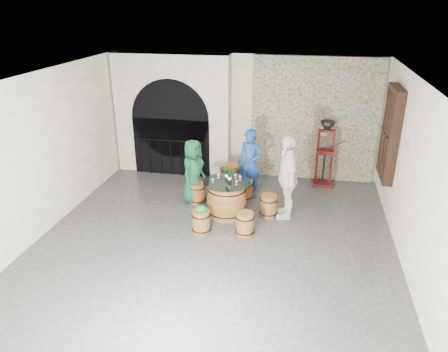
% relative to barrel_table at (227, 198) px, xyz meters
% --- Properties ---
extents(ground, '(8.00, 8.00, 0.00)m').
position_rel_barrel_table_xyz_m(ground, '(-0.02, -1.43, -0.40)').
color(ground, '#2B2B2E').
rests_on(ground, ground).
extents(wall_back, '(8.00, 0.00, 8.00)m').
position_rel_barrel_table_xyz_m(wall_back, '(-0.02, 2.57, 1.20)').
color(wall_back, silver).
rests_on(wall_back, ground).
extents(wall_front, '(8.00, 0.00, 8.00)m').
position_rel_barrel_table_xyz_m(wall_front, '(-0.02, -5.43, 1.20)').
color(wall_front, silver).
rests_on(wall_front, ground).
extents(wall_left, '(0.00, 8.00, 8.00)m').
position_rel_barrel_table_xyz_m(wall_left, '(-3.52, -1.43, 1.20)').
color(wall_left, silver).
rests_on(wall_left, ground).
extents(wall_right, '(0.00, 8.00, 8.00)m').
position_rel_barrel_table_xyz_m(wall_right, '(3.48, -1.43, 1.20)').
color(wall_right, silver).
rests_on(wall_right, ground).
extents(ceiling, '(8.00, 8.00, 0.00)m').
position_rel_barrel_table_xyz_m(ceiling, '(-0.02, -1.43, 2.80)').
color(ceiling, beige).
rests_on(ceiling, wall_back).
extents(stone_facing_panel, '(3.20, 0.12, 3.18)m').
position_rel_barrel_table_xyz_m(stone_facing_panel, '(1.78, 2.51, 1.20)').
color(stone_facing_panel, tan).
rests_on(stone_facing_panel, ground).
extents(arched_opening, '(3.10, 0.60, 3.19)m').
position_rel_barrel_table_xyz_m(arched_opening, '(-1.92, 2.30, 1.18)').
color(arched_opening, silver).
rests_on(arched_opening, ground).
extents(shuttered_window, '(0.23, 1.10, 2.00)m').
position_rel_barrel_table_xyz_m(shuttered_window, '(3.36, 0.97, 1.40)').
color(shuttered_window, black).
rests_on(shuttered_window, wall_right).
extents(barrel_table, '(1.05, 1.05, 0.81)m').
position_rel_barrel_table_xyz_m(barrel_table, '(0.00, 0.00, 0.00)').
color(barrel_table, brown).
rests_on(barrel_table, ground).
extents(barrel_stool_left, '(0.39, 0.39, 0.49)m').
position_rel_barrel_table_xyz_m(barrel_stool_left, '(-0.80, 0.47, -0.16)').
color(barrel_stool_left, brown).
rests_on(barrel_stool_left, ground).
extents(barrel_stool_far, '(0.39, 0.39, 0.49)m').
position_rel_barrel_table_xyz_m(barrel_stool_far, '(0.28, 0.88, -0.16)').
color(barrel_stool_far, brown).
rests_on(barrel_stool_far, ground).
extents(barrel_stool_right, '(0.39, 0.39, 0.49)m').
position_rel_barrel_table_xyz_m(barrel_stool_right, '(0.92, 0.14, -0.16)').
color(barrel_stool_right, brown).
rests_on(barrel_stool_right, ground).
extents(barrel_stool_near_right, '(0.39, 0.39, 0.49)m').
position_rel_barrel_table_xyz_m(barrel_stool_near_right, '(0.52, -0.77, -0.16)').
color(barrel_stool_near_right, brown).
rests_on(barrel_stool_near_right, ground).
extents(barrel_stool_near_left, '(0.39, 0.39, 0.49)m').
position_rel_barrel_table_xyz_m(barrel_stool_near_left, '(-0.37, -0.85, -0.16)').
color(barrel_stool_near_left, brown).
rests_on(barrel_stool_near_left, ground).
extents(green_cap, '(0.25, 0.21, 0.12)m').
position_rel_barrel_table_xyz_m(green_cap, '(-0.37, -0.85, 0.14)').
color(green_cap, '#0B7C35').
rests_on(green_cap, barrel_stool_near_left).
extents(person_green, '(0.66, 0.85, 1.53)m').
position_rel_barrel_table_xyz_m(person_green, '(-0.90, 0.53, 0.36)').
color(person_green, '#134528').
rests_on(person_green, ground).
extents(person_blue, '(0.70, 0.56, 1.68)m').
position_rel_barrel_table_xyz_m(person_blue, '(0.35, 1.09, 0.44)').
color(person_blue, navy).
rests_on(person_blue, ground).
extents(person_white, '(0.68, 1.17, 1.88)m').
position_rel_barrel_table_xyz_m(person_white, '(1.28, 0.20, 0.54)').
color(person_white, white).
rests_on(person_white, ground).
extents(wine_bottle_left, '(0.08, 0.08, 0.32)m').
position_rel_barrel_table_xyz_m(wine_bottle_left, '(-0.02, 0.10, 0.54)').
color(wine_bottle_left, black).
rests_on(wine_bottle_left, barrel_table).
extents(wine_bottle_center, '(0.08, 0.08, 0.32)m').
position_rel_barrel_table_xyz_m(wine_bottle_center, '(0.06, -0.03, 0.54)').
color(wine_bottle_center, black).
rests_on(wine_bottle_center, barrel_table).
extents(wine_bottle_right, '(0.08, 0.08, 0.32)m').
position_rel_barrel_table_xyz_m(wine_bottle_right, '(-0.02, 0.10, 0.54)').
color(wine_bottle_right, black).
rests_on(wine_bottle_right, barrel_table).
extents(tasting_glass_a, '(0.05, 0.05, 0.10)m').
position_rel_barrel_table_xyz_m(tasting_glass_a, '(-0.29, -0.11, 0.46)').
color(tasting_glass_a, '#B16922').
rests_on(tasting_glass_a, barrel_table).
extents(tasting_glass_b, '(0.05, 0.05, 0.10)m').
position_rel_barrel_table_xyz_m(tasting_glass_b, '(0.27, 0.14, 0.46)').
color(tasting_glass_b, '#B16922').
rests_on(tasting_glass_b, barrel_table).
extents(tasting_glass_c, '(0.05, 0.05, 0.10)m').
position_rel_barrel_table_xyz_m(tasting_glass_c, '(-0.21, 0.19, 0.46)').
color(tasting_glass_c, '#B16922').
rests_on(tasting_glass_c, barrel_table).
extents(tasting_glass_d, '(0.05, 0.05, 0.10)m').
position_rel_barrel_table_xyz_m(tasting_glass_d, '(0.15, 0.22, 0.46)').
color(tasting_glass_d, '#B16922').
rests_on(tasting_glass_d, barrel_table).
extents(tasting_glass_e, '(0.05, 0.05, 0.10)m').
position_rel_barrel_table_xyz_m(tasting_glass_e, '(0.23, -0.12, 0.46)').
color(tasting_glass_e, '#B16922').
rests_on(tasting_glass_e, barrel_table).
extents(tasting_glass_f, '(0.05, 0.05, 0.10)m').
position_rel_barrel_table_xyz_m(tasting_glass_f, '(-0.23, 0.16, 0.46)').
color(tasting_glass_f, '#B16922').
rests_on(tasting_glass_f, barrel_table).
extents(side_barrel, '(0.49, 0.49, 0.66)m').
position_rel_barrel_table_xyz_m(side_barrel, '(-0.18, 1.37, -0.07)').
color(side_barrel, brown).
rests_on(side_barrel, ground).
extents(corking_press, '(0.70, 0.38, 1.71)m').
position_rel_barrel_table_xyz_m(corking_press, '(2.11, 2.07, 0.60)').
color(corking_press, '#470B10').
rests_on(corking_press, ground).
extents(control_box, '(0.18, 0.10, 0.22)m').
position_rel_barrel_table_xyz_m(control_box, '(2.03, 2.43, 0.95)').
color(control_box, silver).
rests_on(control_box, wall_back).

